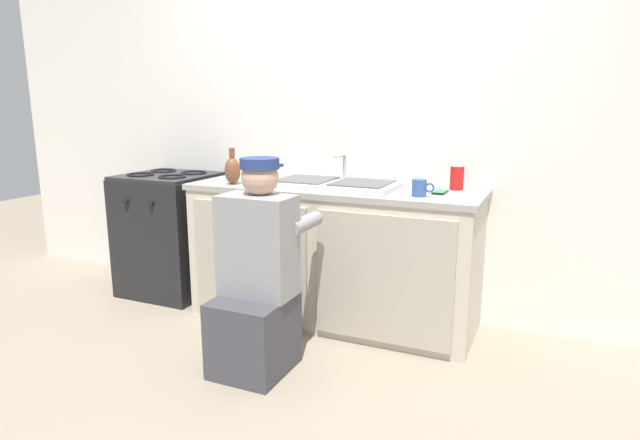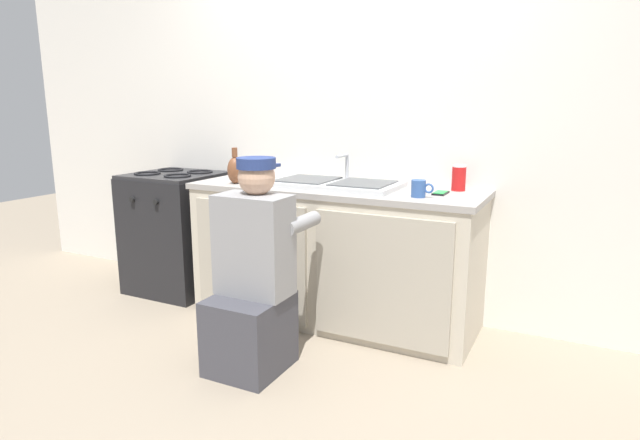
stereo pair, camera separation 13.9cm
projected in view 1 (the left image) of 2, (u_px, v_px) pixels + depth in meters
name	position (u px, v px, depth m)	size (l,w,h in m)	color
ground_plane	(313.00, 335.00, 3.23)	(12.00, 12.00, 0.00)	gray
back_wall	(354.00, 122.00, 3.54)	(6.00, 0.10, 2.50)	silver
counter_cabinet	(332.00, 257.00, 3.40)	(1.79, 0.62, 0.83)	beige
countertop	(333.00, 189.00, 3.31)	(1.83, 0.62, 0.04)	#9E9993
sink_double_basin	(333.00, 183.00, 3.31)	(0.80, 0.44, 0.19)	silver
stove_range	(171.00, 233.00, 3.91)	(0.62, 0.62, 0.89)	black
plumber_person	(256.00, 284.00, 2.75)	(0.42, 0.61, 1.10)	#3F3F47
vase_decorative	(232.00, 170.00, 3.38)	(0.10, 0.10, 0.23)	brown
condiment_jar	(263.00, 170.00, 3.61)	(0.07, 0.07, 0.13)	#DBB760
cell_phone	(440.00, 192.00, 3.06)	(0.07, 0.14, 0.01)	black
coffee_mug	(420.00, 188.00, 2.94)	(0.13, 0.08, 0.09)	#335699
soda_cup_red	(457.00, 177.00, 3.17)	(0.08, 0.08, 0.15)	red
spice_bottle_red	(252.00, 171.00, 3.66)	(0.04, 0.04, 0.10)	red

